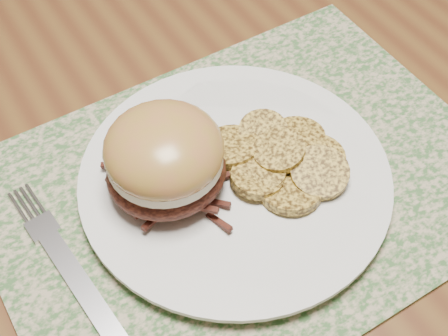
% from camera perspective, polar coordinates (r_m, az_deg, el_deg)
% --- Properties ---
extents(dining_table, '(1.50, 0.90, 0.75)m').
position_cam_1_polar(dining_table, '(0.72, -8.07, 3.31)').
color(dining_table, brown).
rests_on(dining_table, ground).
extents(placemat, '(0.45, 0.33, 0.00)m').
position_cam_1_polar(placemat, '(0.56, 2.03, -1.68)').
color(placemat, '#3A6232').
rests_on(placemat, dining_table).
extents(dinner_plate, '(0.26, 0.26, 0.02)m').
position_cam_1_polar(dinner_plate, '(0.55, 1.01, -1.00)').
color(dinner_plate, silver).
rests_on(dinner_plate, placemat).
extents(pork_sandwich, '(0.11, 0.11, 0.08)m').
position_cam_1_polar(pork_sandwich, '(0.51, -5.44, 0.86)').
color(pork_sandwich, black).
rests_on(pork_sandwich, dinner_plate).
extents(roasted_potatoes, '(0.13, 0.14, 0.03)m').
position_cam_1_polar(roasted_potatoes, '(0.55, 4.80, 0.84)').
color(roasted_potatoes, gold).
rests_on(roasted_potatoes, dinner_plate).
extents(fork, '(0.04, 0.21, 0.00)m').
position_cam_1_polar(fork, '(0.53, -13.78, -9.12)').
color(fork, silver).
rests_on(fork, placemat).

